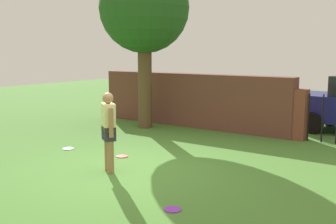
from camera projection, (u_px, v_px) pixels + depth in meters
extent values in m
plane|color=#4C8433|center=(128.00, 169.00, 8.34)|extent=(40.00, 40.00, 0.00)
cube|color=brown|center=(191.00, 100.00, 13.06)|extent=(6.79, 0.50, 1.72)
cylinder|color=brown|center=(145.00, 81.00, 12.75)|extent=(0.44, 0.44, 3.00)
sphere|color=#23511E|center=(144.00, 8.00, 12.41)|extent=(2.79, 2.79, 2.79)
cylinder|color=#9E704C|center=(110.00, 153.00, 8.03)|extent=(0.14, 0.14, 0.85)
cylinder|color=#9E704C|center=(108.00, 150.00, 8.24)|extent=(0.14, 0.14, 0.85)
cube|color=#2D2D38|center=(109.00, 133.00, 8.08)|extent=(0.42, 0.38, 0.28)
cube|color=beige|center=(108.00, 117.00, 8.03)|extent=(0.42, 0.38, 0.55)
sphere|color=#9E704C|center=(108.00, 98.00, 7.97)|extent=(0.22, 0.22, 0.22)
cylinder|color=#9E704C|center=(111.00, 123.00, 7.84)|extent=(0.09, 0.09, 0.58)
cylinder|color=#9E704C|center=(106.00, 119.00, 8.25)|extent=(0.09, 0.09, 0.58)
cube|color=brown|center=(299.00, 114.00, 11.11)|extent=(0.44, 0.44, 1.40)
cylinder|color=black|center=(308.00, 117.00, 10.97)|extent=(0.04, 0.04, 1.30)
cylinder|color=black|center=(322.00, 118.00, 10.76)|extent=(0.04, 0.04, 1.30)
cylinder|color=black|center=(312.00, 123.00, 11.96)|extent=(0.65, 0.27, 0.64)
cylinder|color=black|center=(330.00, 116.00, 13.27)|extent=(0.65, 0.27, 0.64)
cylinder|color=purple|center=(173.00, 209.00, 6.21)|extent=(0.27, 0.27, 0.02)
cylinder|color=red|center=(122.00, 156.00, 9.35)|extent=(0.27, 0.27, 0.02)
cylinder|color=green|center=(68.00, 149.00, 10.09)|extent=(0.27, 0.27, 0.02)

